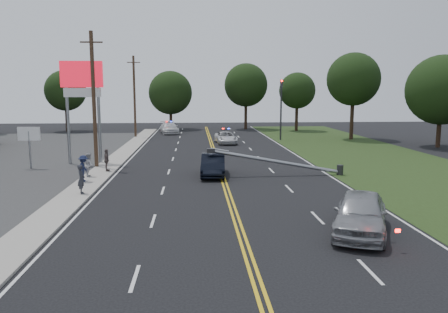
{
  "coord_description": "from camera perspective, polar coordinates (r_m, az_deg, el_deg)",
  "views": [
    {
      "loc": [
        -1.82,
        -20.83,
        5.67
      ],
      "look_at": [
        -0.03,
        5.76,
        1.7
      ],
      "focal_mm": 35.0,
      "sensor_mm": 36.0,
      "label": 1
    }
  ],
  "objects": [
    {
      "name": "centerline_yellow",
      "position": [
        31.4,
        -0.46,
        -1.91
      ],
      "size": [
        0.36,
        80.0,
        0.0
      ],
      "primitive_type": "cube",
      "color": "gold",
      "rests_on": "ground"
    },
    {
      "name": "small_sign",
      "position": [
        35.18,
        -24.1,
        2.29
      ],
      "size": [
        1.6,
        0.14,
        3.1
      ],
      "color": "gray",
      "rests_on": "ground"
    },
    {
      "name": "bystander_a",
      "position": [
        25.17,
        -18.15,
        -2.82
      ],
      "size": [
        0.57,
        0.69,
        1.61
      ],
      "primitive_type": "imported",
      "rotation": [
        0.0,
        0.0,
        1.94
      ],
      "color": "#282930",
      "rests_on": "sidewalk"
    },
    {
      "name": "tree_5",
      "position": [
        66.76,
        -20.0,
        8.08
      ],
      "size": [
        5.76,
        5.76,
        8.7
      ],
      "color": "black",
      "rests_on": "ground"
    },
    {
      "name": "sidewalk",
      "position": [
        32.02,
        -15.65,
        -1.94
      ],
      "size": [
        1.8,
        70.0,
        0.12
      ],
      "primitive_type": "cube",
      "color": "gray",
      "rests_on": "ground"
    },
    {
      "name": "tree_7",
      "position": [
        66.74,
        2.88,
        9.29
      ],
      "size": [
        6.51,
        6.51,
        9.9
      ],
      "color": "black",
      "rests_on": "ground"
    },
    {
      "name": "tree_6",
      "position": [
        66.95,
        -7.02,
        8.26
      ],
      "size": [
        6.53,
        6.53,
        8.77
      ],
      "color": "black",
      "rests_on": "ground"
    },
    {
      "name": "utility_pole_mid",
      "position": [
        33.66,
        -16.64,
        7.12
      ],
      "size": [
        1.6,
        0.28,
        10.0
      ],
      "color": "#382619",
      "rests_on": "ground"
    },
    {
      "name": "emergency_b",
      "position": [
        60.12,
        -7.17,
        3.74
      ],
      "size": [
        3.09,
        5.66,
        1.56
      ],
      "primitive_type": "imported",
      "rotation": [
        0.0,
        0.0,
        0.18
      ],
      "color": "silver",
      "rests_on": "ground"
    },
    {
      "name": "tree_9",
      "position": [
        54.43,
        16.56,
        9.63
      ],
      "size": [
        6.24,
        6.24,
        10.23
      ],
      "color": "black",
      "rests_on": "ground"
    },
    {
      "name": "crashed_sedan",
      "position": [
        29.62,
        -1.44,
        -1.11
      ],
      "size": [
        1.81,
        4.56,
        1.48
      ],
      "primitive_type": "imported",
      "rotation": [
        0.0,
        0.0,
        -0.06
      ],
      "color": "black",
      "rests_on": "ground"
    },
    {
      "name": "bystander_c",
      "position": [
        28.5,
        -17.87,
        -1.48
      ],
      "size": [
        0.63,
        1.08,
        1.65
      ],
      "primitive_type": "imported",
      "rotation": [
        0.0,
        0.0,
        1.59
      ],
      "color": "#18203E",
      "rests_on": "sidewalk"
    },
    {
      "name": "pylon_sign",
      "position": [
        35.9,
        -18.05,
        8.58
      ],
      "size": [
        3.2,
        0.35,
        8.0
      ],
      "color": "gray",
      "rests_on": "ground"
    },
    {
      "name": "waiting_sedan",
      "position": [
        18.49,
        17.4,
        -7.06
      ],
      "size": [
        3.79,
        5.33,
        1.69
      ],
      "primitive_type": "imported",
      "rotation": [
        0.0,
        0.0,
        -0.41
      ],
      "color": "gray",
      "rests_on": "ground"
    },
    {
      "name": "bystander_b",
      "position": [
        30.11,
        -17.18,
        -1.03
      ],
      "size": [
        0.74,
        0.86,
        1.55
      ],
      "primitive_type": "imported",
      "rotation": [
        0.0,
        0.0,
        1.79
      ],
      "color": "#A5A4A9",
      "rests_on": "sidewalk"
    },
    {
      "name": "traffic_signal",
      "position": [
        51.85,
        7.47,
        6.78
      ],
      "size": [
        0.28,
        0.41,
        7.05
      ],
      "color": "#2D2D30",
      "rests_on": "ground"
    },
    {
      "name": "tree_13",
      "position": [
        49.64,
        26.56,
        7.78
      ],
      "size": [
        7.03,
        7.03,
        9.36
      ],
      "color": "black",
      "rests_on": "ground"
    },
    {
      "name": "tree_8",
      "position": [
        64.64,
        9.54,
        8.47
      ],
      "size": [
        5.22,
        5.22,
        8.44
      ],
      "color": "black",
      "rests_on": "ground"
    },
    {
      "name": "ground",
      "position": [
        21.67,
        1.11,
        -6.7
      ],
      "size": [
        120.0,
        120.0,
        0.0
      ],
      "primitive_type": "plane",
      "color": "black",
      "rests_on": "ground"
    },
    {
      "name": "fallen_streetlight",
      "position": [
        29.83,
        7.82,
        -0.77
      ],
      "size": [
        9.36,
        0.44,
        1.91
      ],
      "color": "#2D2D30",
      "rests_on": "ground"
    },
    {
      "name": "utility_pole_far",
      "position": [
        55.33,
        -11.61,
        7.69
      ],
      "size": [
        1.6,
        0.28,
        10.0
      ],
      "color": "#382619",
      "rests_on": "ground"
    },
    {
      "name": "bystander_d",
      "position": [
        31.78,
        -15.09,
        -0.45
      ],
      "size": [
        0.55,
        0.97,
        1.56
      ],
      "primitive_type": "imported",
      "rotation": [
        0.0,
        0.0,
        1.76
      ],
      "color": "#5A4B48",
      "rests_on": "sidewalk"
    },
    {
      "name": "emergency_a",
      "position": [
        48.11,
        0.24,
        2.48
      ],
      "size": [
        2.47,
        4.8,
        1.3
      ],
      "primitive_type": "imported",
      "rotation": [
        0.0,
        0.0,
        0.07
      ],
      "color": "silver",
      "rests_on": "ground"
    },
    {
      "name": "grass_verge",
      "position": [
        34.89,
        22.27,
        -1.51
      ],
      "size": [
        12.0,
        80.0,
        0.01
      ],
      "primitive_type": "cube",
      "color": "#223213",
      "rests_on": "ground"
    }
  ]
}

